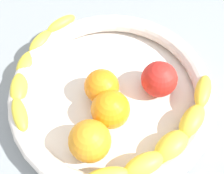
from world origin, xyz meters
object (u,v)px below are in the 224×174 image
object	(u,v)px
fruit_bowl	(112,93)
banana_draped_right	(167,141)
orange_front	(102,88)
banana_draped_left	(33,65)
orange_mid_left	(111,109)
orange_mid_right	(90,141)
tomato_red	(159,79)

from	to	relation	value
fruit_bowl	banana_draped_right	world-z (taller)	banana_draped_right
orange_front	banana_draped_left	bearing A→B (deg)	160.71
fruit_bowl	banana_draped_right	xyz separation A→B (cm)	(9.02, -8.86, 1.67)
fruit_bowl	orange_front	size ratio (longest dim) A/B	5.93
banana_draped_left	orange_mid_left	xyz separation A→B (cm)	(14.68, -8.60, 0.78)
banana_draped_left	banana_draped_right	xyz separation A→B (cm)	(23.64, -13.13, 0.13)
orange_mid_right	tomato_red	world-z (taller)	orange_mid_right
orange_front	tomato_red	size ratio (longest dim) A/B	0.96
fruit_bowl	banana_draped_right	size ratio (longest dim) A/B	1.72
orange_front	tomato_red	xyz separation A→B (cm)	(9.79, 2.18, 0.14)
banana_draped_right	tomato_red	xyz separation A→B (cm)	(-0.98, 10.81, 0.59)
orange_front	orange_mid_left	size ratio (longest dim) A/B	0.94
orange_front	tomato_red	bearing A→B (deg)	12.57
orange_front	orange_mid_left	distance (cm)	4.48
fruit_bowl	banana_draped_left	distance (cm)	15.31
orange_mid_left	orange_mid_right	size ratio (longest dim) A/B	0.98
orange_front	orange_mid_right	bearing A→B (deg)	-96.14
orange_mid_right	tomato_red	distance (cm)	15.99
orange_front	orange_mid_left	bearing A→B (deg)	-66.07
banana_draped_right	orange_mid_right	world-z (taller)	orange_mid_right
orange_front	banana_draped_right	bearing A→B (deg)	-38.68
orange_mid_left	banana_draped_left	bearing A→B (deg)	149.65
fruit_bowl	orange_mid_left	bearing A→B (deg)	-89.24
fruit_bowl	tomato_red	distance (cm)	8.57
fruit_bowl	orange_front	world-z (taller)	orange_front
orange_front	orange_mid_right	size ratio (longest dim) A/B	0.92
fruit_bowl	orange_front	xyz separation A→B (cm)	(-1.76, -0.23, 2.12)
orange_front	tomato_red	world-z (taller)	tomato_red
orange_mid_right	orange_mid_left	bearing A→B (deg)	62.59
banana_draped_right	orange_mid_left	distance (cm)	10.06
banana_draped_right	orange_mid_left	world-z (taller)	orange_mid_left
banana_draped_left	orange_mid_right	world-z (taller)	orange_mid_right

